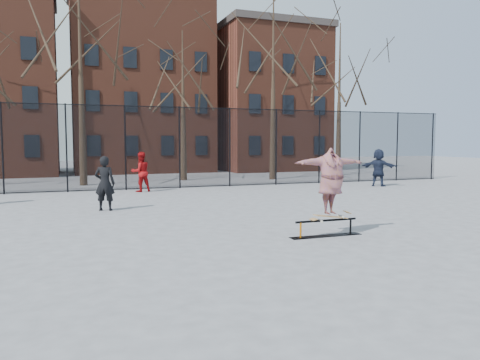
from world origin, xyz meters
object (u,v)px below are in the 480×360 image
object	(u,v)px
skate_rail	(326,230)
bystander_navy	(379,168)
skater	(331,182)
bystander_black	(105,183)
bystander_red	(141,172)
skateboard	(331,217)

from	to	relation	value
skate_rail	bystander_navy	world-z (taller)	bystander_navy
skater	bystander_black	xyz separation A→B (m)	(-4.82, 6.25, -0.42)
skater	bystander_navy	size ratio (longest dim) A/B	1.03
skater	bystander_black	world-z (taller)	skater
skater	bystander_black	distance (m)	7.90
skate_rail	skater	world-z (taller)	skater
skate_rail	bystander_red	size ratio (longest dim) A/B	1.03
bystander_navy	skateboard	bearing A→B (deg)	97.09
skate_rail	bystander_black	bearing A→B (deg)	126.94
skateboard	bystander_red	size ratio (longest dim) A/B	0.51
skater	bystander_navy	xyz separation A→B (m)	(9.03, 10.18, -0.37)
skateboard	bystander_red	distance (m)	12.08
skater	bystander_red	size ratio (longest dim) A/B	1.09
skater	skate_rail	bearing A→B (deg)	174.62
skate_rail	bystander_red	world-z (taller)	bystander_red
skate_rail	bystander_black	size ratio (longest dim) A/B	1.03
bystander_black	bystander_red	bearing A→B (deg)	-90.32
bystander_black	skateboard	bearing A→B (deg)	147.32
skateboard	skater	world-z (taller)	skater
bystander_navy	bystander_black	bearing A→B (deg)	64.51
skateboard	bystander_red	bearing A→B (deg)	103.51
skate_rail	bystander_black	world-z (taller)	bystander_black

